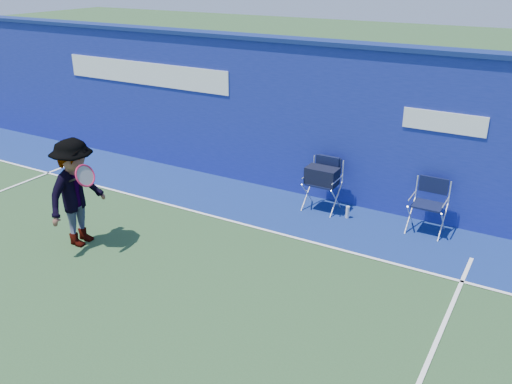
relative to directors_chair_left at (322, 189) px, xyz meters
The scene contains 8 objects.
ground 4.83m from the directors_chair_left, 109.74° to the right, with size 80.00×80.00×0.00m, color #284726.
stadium_wall 2.09m from the directors_chair_left, 157.75° to the left, with size 24.00×0.50×3.08m.
out_of_bounds_strip 1.74m from the directors_chair_left, 165.11° to the right, with size 24.00×1.80×0.01m, color navy.
court_lines 4.28m from the directors_chair_left, 112.47° to the right, with size 24.00×12.00×0.01m.
directors_chair_left is the anchor object (origin of this frame).
directors_chair_right 1.98m from the directors_chair_left, ahead, with size 0.57×0.51×0.95m.
water_bottle 0.67m from the directors_chair_left, 11.57° to the right, with size 0.07×0.07×0.24m, color silver.
tennis_player 4.44m from the directors_chair_left, 132.06° to the right, with size 0.89×1.25×1.84m.
Camera 1 is at (5.31, -4.32, 4.40)m, focal length 38.00 mm.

